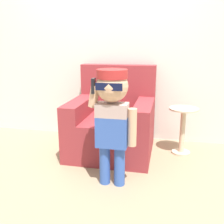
# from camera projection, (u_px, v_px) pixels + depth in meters

# --- Properties ---
(ground_plane) EXTENTS (10.00, 10.00, 0.00)m
(ground_plane) POSITION_uv_depth(u_px,v_px,m) (97.00, 159.00, 2.95)
(ground_plane) COLOR #998466
(wall_back) EXTENTS (10.00, 0.05, 2.60)m
(wall_back) POSITION_uv_depth(u_px,v_px,m) (111.00, 40.00, 3.37)
(wall_back) COLOR silver
(wall_back) RESTS_ON ground_plane
(armchair) EXTENTS (0.94, 0.94, 1.00)m
(armchair) POSITION_uv_depth(u_px,v_px,m) (113.00, 123.00, 3.12)
(armchair) COLOR maroon
(armchair) RESTS_ON ground_plane
(person_child) EXTENTS (0.43, 0.32, 1.05)m
(person_child) POSITION_uv_depth(u_px,v_px,m) (112.00, 110.00, 2.25)
(person_child) COLOR #3356AD
(person_child) RESTS_ON ground_plane
(side_table) EXTENTS (0.33, 0.33, 0.55)m
(side_table) POSITION_uv_depth(u_px,v_px,m) (183.00, 127.00, 3.02)
(side_table) COLOR beige
(side_table) RESTS_ON ground_plane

